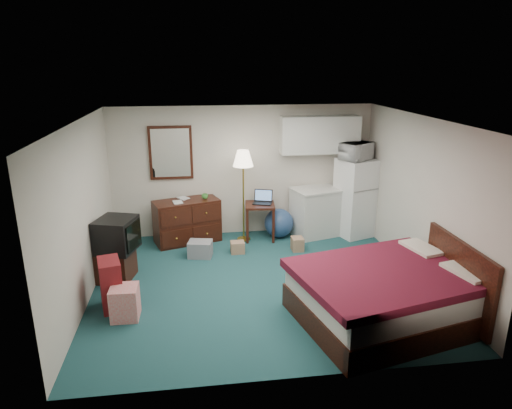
{
  "coord_description": "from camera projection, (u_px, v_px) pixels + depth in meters",
  "views": [
    {
      "loc": [
        -0.93,
        -6.29,
        3.27
      ],
      "look_at": [
        0.01,
        0.49,
        1.12
      ],
      "focal_mm": 32.0,
      "sensor_mm": 36.0,
      "label": 1
    }
  ],
  "objects": [
    {
      "name": "walls",
      "position": [
        260.0,
        206.0,
        6.67
      ],
      "size": [
        5.01,
        4.51,
        2.5
      ],
      "color": "beige",
      "rests_on": "floor"
    },
    {
      "name": "tv_stand",
      "position": [
        116.0,
        264.0,
        7.12
      ],
      "size": [
        0.6,
        0.64,
        0.49
      ],
      "primitive_type": null,
      "rotation": [
        0.0,
        0.0,
        -0.23
      ],
      "color": "black",
      "rests_on": "floor"
    },
    {
      "name": "cardboard_box_b",
      "position": [
        297.0,
        244.0,
        8.24
      ],
      "size": [
        0.21,
        0.24,
        0.24
      ],
      "primitive_type": null,
      "rotation": [
        0.0,
        0.0,
        0.01
      ],
      "color": "#956A4C",
      "rests_on": "floor"
    },
    {
      "name": "ceiling",
      "position": [
        260.0,
        120.0,
        6.3
      ],
      "size": [
        5.0,
        4.5,
        0.01
      ],
      "primitive_type": "cube",
      "color": "beige",
      "rests_on": "walls"
    },
    {
      "name": "dresser",
      "position": [
        187.0,
        221.0,
        8.56
      ],
      "size": [
        1.3,
        0.88,
        0.81
      ],
      "primitive_type": null,
      "rotation": [
        0.0,
        0.0,
        0.31
      ],
      "color": "black",
      "rests_on": "floor"
    },
    {
      "name": "laptop",
      "position": [
        262.0,
        198.0,
        8.62
      ],
      "size": [
        0.42,
        0.38,
        0.24
      ],
      "primitive_type": null,
      "rotation": [
        0.0,
        0.0,
        -0.32
      ],
      "color": "black",
      "rests_on": "desk"
    },
    {
      "name": "kitchen_counter",
      "position": [
        315.0,
        213.0,
        8.9
      ],
      "size": [
        0.97,
        0.83,
        0.91
      ],
      "primitive_type": null,
      "rotation": [
        0.0,
        0.0,
        0.28
      ],
      "color": "silver",
      "rests_on": "floor"
    },
    {
      "name": "desk",
      "position": [
        260.0,
        221.0,
        8.73
      ],
      "size": [
        0.6,
        0.6,
        0.69
      ],
      "primitive_type": null,
      "rotation": [
        0.0,
        0.0,
        -0.11
      ],
      "color": "black",
      "rests_on": "floor"
    },
    {
      "name": "fridge",
      "position": [
        355.0,
        198.0,
        8.81
      ],
      "size": [
        0.79,
        0.79,
        1.51
      ],
      "primitive_type": null,
      "rotation": [
        0.0,
        0.0,
        0.33
      ],
      "color": "white",
      "rests_on": "floor"
    },
    {
      "name": "crt_tv",
      "position": [
        116.0,
        235.0,
        6.94
      ],
      "size": [
        0.71,
        0.74,
        0.51
      ],
      "primitive_type": null,
      "rotation": [
        0.0,
        0.0,
        -0.3
      ],
      "color": "black",
      "rests_on": "tv_stand"
    },
    {
      "name": "book_b",
      "position": [
        179.0,
        194.0,
        8.46
      ],
      "size": [
        0.15,
        0.11,
        0.22
      ],
      "primitive_type": "imported",
      "rotation": [
        0.0,
        0.0,
        0.6
      ],
      "color": "#956A4C",
      "rests_on": "dresser"
    },
    {
      "name": "upper_cabinets",
      "position": [
        320.0,
        135.0,
        8.62
      ],
      "size": [
        1.5,
        0.35,
        0.7
      ],
      "primitive_type": null,
      "color": "silver",
      "rests_on": "walls"
    },
    {
      "name": "exercise_ball",
      "position": [
        279.0,
        223.0,
        8.83
      ],
      "size": [
        0.57,
        0.57,
        0.56
      ],
      "primitive_type": "sphere",
      "rotation": [
        0.0,
        0.0,
        0.02
      ],
      "color": "navy",
      "rests_on": "floor"
    },
    {
      "name": "book_a",
      "position": [
        173.0,
        197.0,
        8.24
      ],
      "size": [
        0.17,
        0.05,
        0.23
      ],
      "primitive_type": "imported",
      "rotation": [
        0.0,
        0.0,
        0.19
      ],
      "color": "#956A4C",
      "rests_on": "dresser"
    },
    {
      "name": "mug",
      "position": [
        205.0,
        196.0,
        8.52
      ],
      "size": [
        0.15,
        0.14,
        0.12
      ],
      "primitive_type": "imported",
      "rotation": [
        0.0,
        0.0,
        0.48
      ],
      "color": "#419239",
      "rests_on": "dresser"
    },
    {
      "name": "headboard",
      "position": [
        458.0,
        277.0,
        6.01
      ],
      "size": [
        0.06,
        1.56,
        1.0
      ],
      "primitive_type": null,
      "color": "black",
      "rests_on": "walls"
    },
    {
      "name": "cardboard_box_a",
      "position": [
        238.0,
        247.0,
        8.13
      ],
      "size": [
        0.25,
        0.21,
        0.21
      ],
      "primitive_type": null,
      "rotation": [
        0.0,
        0.0,
        0.01
      ],
      "color": "#956A4C",
      "rests_on": "floor"
    },
    {
      "name": "floor",
      "position": [
        260.0,
        283.0,
        7.05
      ],
      "size": [
        5.0,
        4.5,
        0.01
      ],
      "primitive_type": "cube",
      "color": "#194046",
      "rests_on": "ground"
    },
    {
      "name": "floor_lamp",
      "position": [
        243.0,
        196.0,
        8.51
      ],
      "size": [
        0.44,
        0.44,
        1.73
      ],
      "primitive_type": null,
      "rotation": [
        0.0,
        0.0,
        -0.19
      ],
      "color": "gold",
      "rests_on": "floor"
    },
    {
      "name": "retail_box",
      "position": [
        125.0,
        303.0,
        6.03
      ],
      "size": [
        0.37,
        0.37,
        0.45
      ],
      "primitive_type": null,
      "rotation": [
        0.0,
        0.0,
        -0.02
      ],
      "color": "beige",
      "rests_on": "floor"
    },
    {
      "name": "bed",
      "position": [
        386.0,
        296.0,
        5.94
      ],
      "size": [
        2.52,
        2.17,
        0.7
      ],
      "primitive_type": null,
      "rotation": [
        0.0,
        0.0,
        0.23
      ],
      "color": "#520812",
      "rests_on": "floor"
    },
    {
      "name": "file_bin",
      "position": [
        200.0,
        249.0,
        7.96
      ],
      "size": [
        0.46,
        0.38,
        0.28
      ],
      "primitive_type": null,
      "rotation": [
        0.0,
        0.0,
        -0.2
      ],
      "color": "gray",
      "rests_on": "floor"
    },
    {
      "name": "microwave",
      "position": [
        356.0,
        149.0,
        8.46
      ],
      "size": [
        0.67,
        0.61,
        0.4
      ],
      "primitive_type": "imported",
      "rotation": [
        0.0,
        0.0,
        0.63
      ],
      "color": "white",
      "rests_on": "fridge"
    },
    {
      "name": "mirror",
      "position": [
        171.0,
        153.0,
        8.48
      ],
      "size": [
        0.8,
        0.06,
        1.0
      ],
      "primitive_type": null,
      "color": "white",
      "rests_on": "walls"
    },
    {
      "name": "suitcase",
      "position": [
        111.0,
        284.0,
        6.23
      ],
      "size": [
        0.37,
        0.49,
        0.72
      ],
      "primitive_type": null,
      "rotation": [
        0.0,
        0.0,
        0.25
      ],
      "color": "#650B0E",
      "rests_on": "floor"
    }
  ]
}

